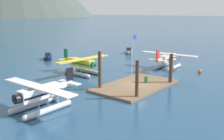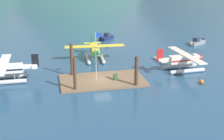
{
  "view_description": "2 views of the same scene",
  "coord_description": "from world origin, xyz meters",
  "px_view_note": "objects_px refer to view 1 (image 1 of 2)",
  "views": [
    {
      "loc": [
        -29.03,
        -19.36,
        10.16
      ],
      "look_at": [
        -1.54,
        2.96,
        2.2
      ],
      "focal_mm": 41.88,
      "sensor_mm": 36.0,
      "label": 1
    },
    {
      "loc": [
        -7.17,
        -41.39,
        15.79
      ],
      "look_at": [
        1.68,
        1.37,
        1.16
      ],
      "focal_mm": 49.64,
      "sensor_mm": 36.0,
      "label": 2
    }
  ],
  "objects_px": {
    "mooring_buoy": "(200,71)",
    "seaplane_cream_stbd_fwd": "(168,60)",
    "fuel_drum": "(146,80)",
    "boat_navy_open_north": "(48,57)",
    "flagpole": "(133,55)",
    "seaplane_yellow_bow_centre": "(82,65)",
    "seaplane_white_port_fwd": "(40,96)",
    "boat_grey_open_east": "(129,51)"
  },
  "relations": [
    {
      "from": "seaplane_cream_stbd_fwd",
      "to": "boat_grey_open_east",
      "type": "bearing_deg",
      "value": 57.41
    },
    {
      "from": "mooring_buoy",
      "to": "seaplane_cream_stbd_fwd",
      "type": "height_order",
      "value": "seaplane_cream_stbd_fwd"
    },
    {
      "from": "boat_navy_open_north",
      "to": "flagpole",
      "type": "bearing_deg",
      "value": -103.64
    },
    {
      "from": "seaplane_yellow_bow_centre",
      "to": "boat_navy_open_north",
      "type": "distance_m",
      "value": 16.74
    },
    {
      "from": "seaplane_white_port_fwd",
      "to": "boat_navy_open_north",
      "type": "xyz_separation_m",
      "value": [
        19.29,
        24.0,
        -1.09
      ]
    },
    {
      "from": "flagpole",
      "to": "boat_navy_open_north",
      "type": "distance_m",
      "value": 27.86
    },
    {
      "from": "seaplane_yellow_bow_centre",
      "to": "boat_grey_open_east",
      "type": "height_order",
      "value": "seaplane_yellow_bow_centre"
    },
    {
      "from": "seaplane_white_port_fwd",
      "to": "seaplane_yellow_bow_centre",
      "type": "distance_m",
      "value": 16.28
    },
    {
      "from": "mooring_buoy",
      "to": "boat_navy_open_north",
      "type": "bearing_deg",
      "value": 104.4
    },
    {
      "from": "flagpole",
      "to": "mooring_buoy",
      "type": "bearing_deg",
      "value": -15.06
    },
    {
      "from": "fuel_drum",
      "to": "boat_navy_open_north",
      "type": "height_order",
      "value": "boat_navy_open_north"
    },
    {
      "from": "flagpole",
      "to": "seaplane_cream_stbd_fwd",
      "type": "bearing_deg",
      "value": 8.47
    },
    {
      "from": "mooring_buoy",
      "to": "boat_navy_open_north",
      "type": "relative_size",
      "value": 0.15
    },
    {
      "from": "mooring_buoy",
      "to": "seaplane_yellow_bow_centre",
      "type": "bearing_deg",
      "value": 131.47
    },
    {
      "from": "seaplane_white_port_fwd",
      "to": "fuel_drum",
      "type": "bearing_deg",
      "value": -12.59
    },
    {
      "from": "fuel_drum",
      "to": "seaplane_white_port_fwd",
      "type": "distance_m",
      "value": 15.73
    },
    {
      "from": "fuel_drum",
      "to": "seaplane_cream_stbd_fwd",
      "type": "relative_size",
      "value": 0.08
    },
    {
      "from": "mooring_buoy",
      "to": "boat_grey_open_east",
      "type": "xyz_separation_m",
      "value": [
        9.96,
        21.73,
        0.17
      ]
    },
    {
      "from": "mooring_buoy",
      "to": "seaplane_yellow_bow_centre",
      "type": "distance_m",
      "value": 19.75
    },
    {
      "from": "flagpole",
      "to": "mooring_buoy",
      "type": "distance_m",
      "value": 15.48
    },
    {
      "from": "mooring_buoy",
      "to": "seaplane_white_port_fwd",
      "type": "relative_size",
      "value": 0.06
    },
    {
      "from": "boat_navy_open_north",
      "to": "fuel_drum",
      "type": "bearing_deg",
      "value": -98.22
    },
    {
      "from": "boat_grey_open_east",
      "to": "boat_navy_open_north",
      "type": "xyz_separation_m",
      "value": [
        -17.83,
        8.91,
        0.0
      ]
    },
    {
      "from": "flagpole",
      "to": "boat_grey_open_east",
      "type": "height_order",
      "value": "flagpole"
    },
    {
      "from": "seaplane_white_port_fwd",
      "to": "seaplane_yellow_bow_centre",
      "type": "xyz_separation_m",
      "value": [
        14.1,
        8.13,
        0.0
      ]
    },
    {
      "from": "flagpole",
      "to": "boat_navy_open_north",
      "type": "relative_size",
      "value": 1.69
    },
    {
      "from": "seaplane_cream_stbd_fwd",
      "to": "boat_navy_open_north",
      "type": "xyz_separation_m",
      "value": [
        -7.77,
        24.66,
        -1.09
      ]
    },
    {
      "from": "seaplane_cream_stbd_fwd",
      "to": "boat_navy_open_north",
      "type": "bearing_deg",
      "value": 107.48
    },
    {
      "from": "boat_navy_open_north",
      "to": "seaplane_yellow_bow_centre",
      "type": "bearing_deg",
      "value": -108.09
    },
    {
      "from": "seaplane_cream_stbd_fwd",
      "to": "seaplane_white_port_fwd",
      "type": "bearing_deg",
      "value": 178.62
    },
    {
      "from": "fuel_drum",
      "to": "boat_grey_open_east",
      "type": "distance_m",
      "value": 28.59
    },
    {
      "from": "flagpole",
      "to": "seaplane_cream_stbd_fwd",
      "type": "distance_m",
      "value": 14.73
    },
    {
      "from": "boat_grey_open_east",
      "to": "flagpole",
      "type": "bearing_deg",
      "value": -143.71
    },
    {
      "from": "seaplane_yellow_bow_centre",
      "to": "boat_navy_open_north",
      "type": "xyz_separation_m",
      "value": [
        5.19,
        15.88,
        -1.09
      ]
    },
    {
      "from": "fuel_drum",
      "to": "seaplane_yellow_bow_centre",
      "type": "xyz_separation_m",
      "value": [
        -1.22,
        11.55,
        0.84
      ]
    },
    {
      "from": "fuel_drum",
      "to": "seaplane_white_port_fwd",
      "type": "height_order",
      "value": "seaplane_white_port_fwd"
    },
    {
      "from": "fuel_drum",
      "to": "seaplane_cream_stbd_fwd",
      "type": "bearing_deg",
      "value": 13.28
    },
    {
      "from": "fuel_drum",
      "to": "mooring_buoy",
      "type": "bearing_deg",
      "value": -15.23
    },
    {
      "from": "flagpole",
      "to": "boat_grey_open_east",
      "type": "distance_m",
      "value": 30.46
    },
    {
      "from": "seaplane_cream_stbd_fwd",
      "to": "boat_grey_open_east",
      "type": "distance_m",
      "value": 18.71
    },
    {
      "from": "seaplane_white_port_fwd",
      "to": "seaplane_cream_stbd_fwd",
      "type": "relative_size",
      "value": 1.0
    },
    {
      "from": "fuel_drum",
      "to": "seaplane_yellow_bow_centre",
      "type": "bearing_deg",
      "value": 96.05
    }
  ]
}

